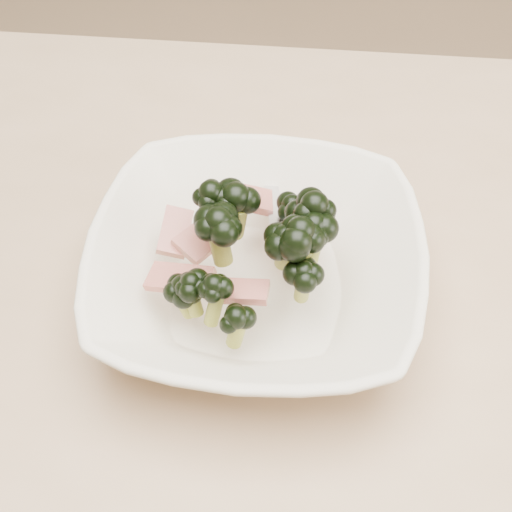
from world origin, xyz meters
name	(u,v)px	position (x,y,z in m)	size (l,w,h in m)	color
dining_table	(303,373)	(0.00, 0.00, 0.65)	(1.20, 0.80, 0.75)	tan
broccoli_dish	(258,264)	(-0.04, 0.01, 0.79)	(0.28, 0.28, 0.11)	beige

